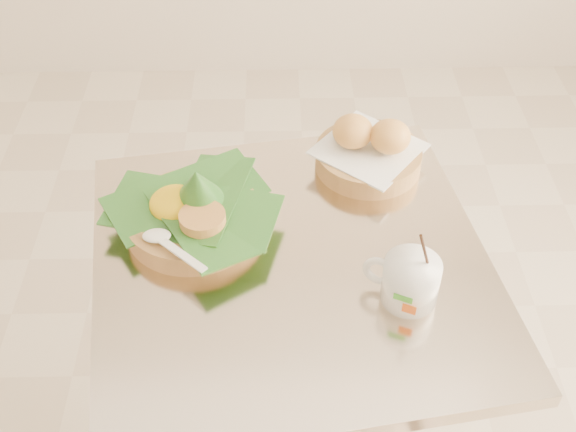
{
  "coord_description": "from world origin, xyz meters",
  "views": [
    {
      "loc": [
        0.12,
        -0.94,
        1.69
      ],
      "look_at": [
        0.14,
        -0.01,
        0.82
      ],
      "focal_mm": 45.0,
      "sensor_mm": 36.0,
      "label": 1
    }
  ],
  "objects_px": {
    "cafe_table": "(291,336)",
    "coffee_mug": "(409,280)",
    "rice_basket": "(192,211)",
    "bread_basket": "(369,151)"
  },
  "relations": [
    {
      "from": "cafe_table",
      "to": "coffee_mug",
      "type": "distance_m",
      "value": 0.34
    },
    {
      "from": "coffee_mug",
      "to": "bread_basket",
      "type": "bearing_deg",
      "value": 94.83
    },
    {
      "from": "cafe_table",
      "to": "rice_basket",
      "type": "distance_m",
      "value": 0.33
    },
    {
      "from": "rice_basket",
      "to": "coffee_mug",
      "type": "relative_size",
      "value": 1.94
    },
    {
      "from": "cafe_table",
      "to": "coffee_mug",
      "type": "xyz_separation_m",
      "value": [
        0.19,
        -0.09,
        0.26
      ]
    },
    {
      "from": "cafe_table",
      "to": "bread_basket",
      "type": "xyz_separation_m",
      "value": [
        0.16,
        0.26,
        0.26
      ]
    },
    {
      "from": "rice_basket",
      "to": "coffee_mug",
      "type": "height_order",
      "value": "coffee_mug"
    },
    {
      "from": "rice_basket",
      "to": "cafe_table",
      "type": "bearing_deg",
      "value": -25.58
    },
    {
      "from": "cafe_table",
      "to": "coffee_mug",
      "type": "height_order",
      "value": "coffee_mug"
    },
    {
      "from": "cafe_table",
      "to": "rice_basket",
      "type": "relative_size",
      "value": 2.51
    }
  ]
}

